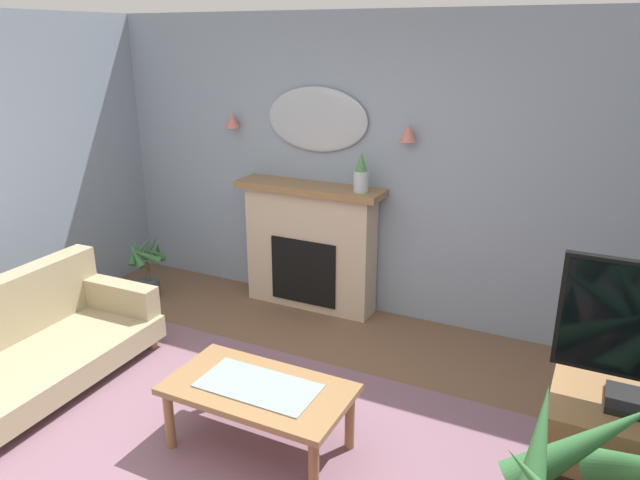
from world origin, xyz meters
TOP-DOWN VIEW (x-y plane):
  - wall_back at (0.00, 2.53)m, footprint 6.28×0.10m
  - patterned_rug at (0.00, 0.20)m, footprint 3.20×2.40m
  - fireplace at (-0.56, 2.30)m, footprint 1.36×0.36m
  - mantel_vase_right at (-0.06, 2.28)m, footprint 0.13×0.13m
  - wall_mirror at (-0.56, 2.45)m, footprint 0.96×0.06m
  - wall_sconce_left at (-1.41, 2.40)m, footprint 0.14×0.14m
  - wall_sconce_right at (0.29, 2.40)m, footprint 0.14×0.14m
  - coffee_table at (0.11, 0.34)m, footprint 1.10×0.60m
  - floral_couch at (-1.75, 0.22)m, footprint 0.90×1.74m
  - potted_plant_small_fern at (-2.04, 1.78)m, footprint 0.39×0.39m

SIDE VIEW (x-z plane):
  - patterned_rug at x=0.00m, z-range 0.00..0.01m
  - potted_plant_small_fern at x=-2.04m, z-range 0.02..0.62m
  - floral_couch at x=-1.75m, z-range -0.06..0.70m
  - coffee_table at x=0.11m, z-range 0.16..0.61m
  - fireplace at x=-0.56m, z-range -0.01..1.15m
  - wall_back at x=0.00m, z-range 0.00..2.60m
  - mantel_vase_right at x=-0.06m, z-range 1.14..1.48m
  - wall_sconce_left at x=-1.41m, z-range 1.59..1.73m
  - wall_sconce_right at x=0.29m, z-range 1.59..1.73m
  - wall_mirror at x=-0.56m, z-range 1.43..1.99m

